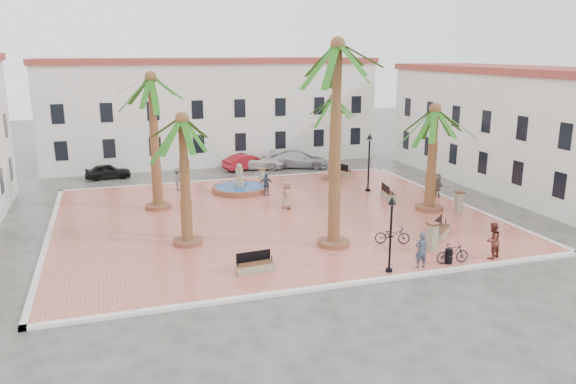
% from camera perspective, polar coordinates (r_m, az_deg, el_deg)
% --- Properties ---
extents(ground, '(120.00, 120.00, 0.00)m').
position_cam_1_polar(ground, '(35.06, -1.56, -2.66)').
color(ground, '#56544F').
rests_on(ground, ground).
extents(plaza, '(26.00, 22.00, 0.15)m').
position_cam_1_polar(plaza, '(35.04, -1.56, -2.54)').
color(plaza, '#DA6D5A').
rests_on(plaza, ground).
extents(kerb_n, '(26.30, 0.30, 0.16)m').
position_cam_1_polar(kerb_n, '(45.36, -5.50, 1.28)').
color(kerb_n, silver).
rests_on(kerb_n, ground).
extents(kerb_s, '(26.30, 0.30, 0.16)m').
position_cam_1_polar(kerb_s, '(25.30, 5.62, -9.35)').
color(kerb_s, silver).
rests_on(kerb_s, ground).
extents(kerb_e, '(0.30, 22.30, 0.16)m').
position_cam_1_polar(kerb_e, '(40.53, 16.36, -0.80)').
color(kerb_e, silver).
rests_on(kerb_e, ground).
extents(kerb_w, '(0.30, 22.30, 0.16)m').
position_cam_1_polar(kerb_w, '(33.93, -23.18, -4.28)').
color(kerb_w, silver).
rests_on(kerb_w, ground).
extents(building_north, '(30.40, 7.40, 9.50)m').
position_cam_1_polar(building_north, '(53.32, -7.76, 8.25)').
color(building_north, white).
rests_on(building_north, ground).
extents(building_east, '(7.40, 26.40, 9.00)m').
position_cam_1_polar(building_east, '(45.48, 22.69, 5.97)').
color(building_east, white).
rests_on(building_east, ground).
extents(fountain, '(4.02, 4.02, 2.08)m').
position_cam_1_polar(fountain, '(41.09, -4.93, 0.44)').
color(fountain, brown).
rests_on(fountain, plaza).
extents(palm_nw, '(5.53, 5.53, 8.79)m').
position_cam_1_polar(palm_nw, '(36.37, -13.68, 9.80)').
color(palm_nw, brown).
rests_on(palm_nw, plaza).
extents(palm_sw, '(5.15, 5.15, 7.02)m').
position_cam_1_polar(palm_sw, '(29.14, -10.65, 5.73)').
color(palm_sw, brown).
rests_on(palm_sw, plaza).
extents(palm_s, '(5.51, 5.51, 10.68)m').
position_cam_1_polar(palm_s, '(28.25, 5.02, 12.66)').
color(palm_s, brown).
rests_on(palm_s, plaza).
extents(palm_e, '(5.76, 5.76, 6.87)m').
position_cam_1_polar(palm_e, '(36.39, 14.64, 6.76)').
color(palm_e, brown).
rests_on(palm_e, plaza).
extents(palm_ne, '(5.01, 5.01, 6.80)m').
position_cam_1_polar(palm_ne, '(44.25, 4.62, 8.50)').
color(palm_ne, brown).
rests_on(palm_ne, plaza).
extents(bench_s, '(1.82, 0.71, 0.94)m').
position_cam_1_polar(bench_s, '(26.34, -3.38, -7.55)').
color(bench_s, gray).
rests_on(bench_s, plaza).
extents(bench_se, '(1.87, 1.79, 1.04)m').
position_cam_1_polar(bench_se, '(32.17, 15.25, -3.90)').
color(bench_se, gray).
rests_on(bench_se, plaza).
extents(bench_e, '(0.87, 1.89, 0.96)m').
position_cam_1_polar(bench_e, '(39.80, 10.13, -0.20)').
color(bench_e, gray).
rests_on(bench_e, plaza).
extents(bench_ne, '(1.24, 2.03, 1.02)m').
position_cam_1_polar(bench_ne, '(46.47, 5.50, 2.05)').
color(bench_ne, gray).
rests_on(bench_ne, plaza).
extents(lamppost_s, '(0.39, 0.39, 3.61)m').
position_cam_1_polar(lamppost_s, '(26.02, 10.44, -2.95)').
color(lamppost_s, black).
rests_on(lamppost_s, plaza).
extents(lamppost_e, '(0.46, 0.46, 4.24)m').
position_cam_1_polar(lamppost_e, '(40.96, 8.25, 4.01)').
color(lamppost_e, black).
rests_on(lamppost_e, plaza).
extents(bollard_se, '(0.65, 0.65, 1.53)m').
position_cam_1_polar(bollard_se, '(29.63, 14.44, -4.40)').
color(bollard_se, gray).
rests_on(bollard_se, plaza).
extents(bollard_n, '(0.50, 0.50, 1.37)m').
position_cam_1_polar(bollard_n, '(42.53, -2.66, 1.54)').
color(bollard_n, gray).
rests_on(bollard_n, plaza).
extents(bollard_e, '(0.55, 0.55, 1.43)m').
position_cam_1_polar(bollard_e, '(36.94, 16.98, -0.97)').
color(bollard_e, gray).
rests_on(bollard_e, plaza).
extents(litter_bin, '(0.38, 0.38, 0.73)m').
position_cam_1_polar(litter_bin, '(28.34, 16.00, -6.28)').
color(litter_bin, black).
rests_on(litter_bin, plaza).
extents(cyclist_a, '(0.65, 0.43, 1.74)m').
position_cam_1_polar(cyclist_a, '(27.31, 13.38, -5.76)').
color(cyclist_a, '#363B4F').
rests_on(cyclist_a, plaza).
extents(bicycle_a, '(1.95, 1.28, 0.97)m').
position_cam_1_polar(bicycle_a, '(30.40, 10.55, -4.32)').
color(bicycle_a, black).
rests_on(bicycle_a, plaza).
extents(cyclist_b, '(1.08, 0.97, 1.84)m').
position_cam_1_polar(cyclist_b, '(29.50, 20.05, -4.65)').
color(cyclist_b, '#5C251E').
rests_on(cyclist_b, plaza).
extents(bicycle_b, '(1.71, 0.65, 1.00)m').
position_cam_1_polar(bicycle_b, '(28.35, 16.38, -6.01)').
color(bicycle_b, black).
rests_on(bicycle_b, plaza).
extents(pedestrian_fountain_a, '(1.03, 0.83, 1.83)m').
position_cam_1_polar(pedestrian_fountain_a, '(36.35, -0.12, -0.30)').
color(pedestrian_fountain_a, '#9A7D5D').
rests_on(pedestrian_fountain_a, plaza).
extents(pedestrian_fountain_b, '(1.01, 0.59, 1.61)m').
position_cam_1_polar(pedestrian_fountain_b, '(39.72, -2.24, 0.78)').
color(pedestrian_fountain_b, '#33455C').
rests_on(pedestrian_fountain_b, plaza).
extents(pedestrian_north, '(0.94, 1.24, 1.70)m').
position_cam_1_polar(pedestrian_north, '(41.93, -11.09, 1.30)').
color(pedestrian_north, '#505054').
rests_on(pedestrian_north, plaza).
extents(pedestrian_east, '(0.54, 1.53, 1.63)m').
position_cam_1_polar(pedestrian_east, '(40.84, 14.93, 0.69)').
color(pedestrian_east, '#6B6054').
rests_on(pedestrian_east, plaza).
extents(car_black, '(3.66, 1.63, 1.22)m').
position_cam_1_polar(car_black, '(47.91, -17.83, 2.00)').
color(car_black, black).
rests_on(car_black, ground).
extents(car_red, '(4.48, 2.77, 1.39)m').
position_cam_1_polar(car_red, '(49.31, -4.24, 3.08)').
color(car_red, maroon).
rests_on(car_red, ground).
extents(car_silver, '(5.52, 3.84, 1.48)m').
position_cam_1_polar(car_silver, '(50.08, 1.11, 3.35)').
color(car_silver, '#B2B2BB').
rests_on(car_silver, ground).
extents(car_white, '(5.39, 3.68, 1.37)m').
position_cam_1_polar(car_white, '(49.55, -3.24, 3.14)').
color(car_white, silver).
rests_on(car_white, ground).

